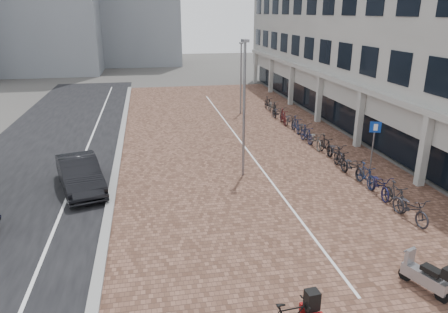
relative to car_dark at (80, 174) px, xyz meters
The scene contains 12 objects.
ground 9.13m from the car_dark, 44.42° to the right, with size 140.00×140.00×0.00m, color #474442.
plaza_brick 10.22m from the car_dark, 33.52° to the left, with size 14.50×42.00×0.04m, color brown.
street_asphalt 6.21m from the car_dark, 113.94° to the left, with size 8.00×50.00×0.03m, color black.
curb 5.84m from the car_dark, 76.04° to the left, with size 0.35×42.00×0.14m, color gray.
lane_line 5.70m from the car_dark, 95.07° to the left, with size 0.12×44.00×0.00m, color white.
parking_line 10.39m from the car_dark, 32.91° to the left, with size 0.10×30.00×0.00m, color white.
car_dark is the anchor object (origin of this frame).
scooter_front 14.19m from the car_dark, 41.27° to the right, with size 0.51×1.63×1.12m, color gray, non-canonical shape.
parking_sign 14.04m from the car_dark, ahead, with size 0.53×0.20×2.59m.
lamp_near 7.97m from the car_dark, ahead, with size 0.12×0.12×6.41m, color slate.
lamp_far 16.82m from the car_dark, 51.85° to the left, with size 0.12×0.12×5.41m, color gray.
bike_row 13.50m from the car_dark, 18.49° to the left, with size 1.14×21.45×1.05m.
Camera 1 is at (-3.30, -11.81, 7.61)m, focal length 33.36 mm.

